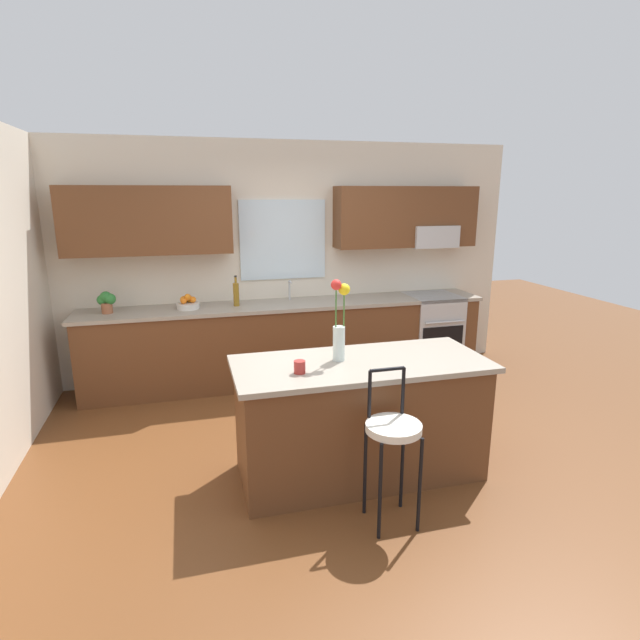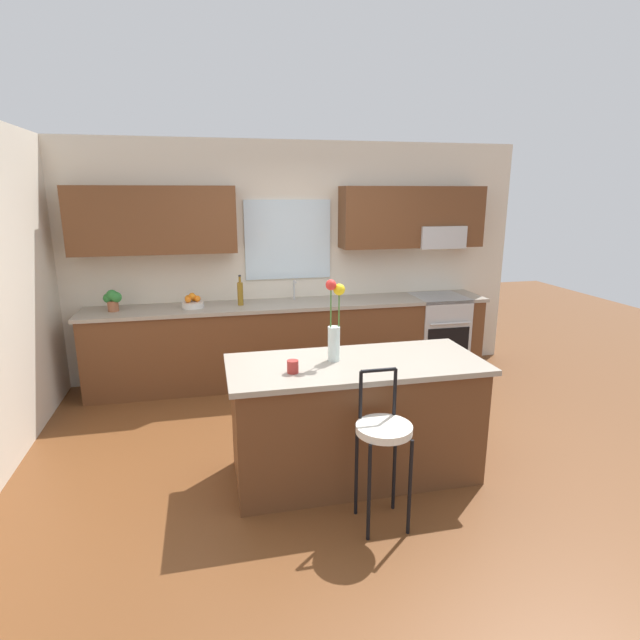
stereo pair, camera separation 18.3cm
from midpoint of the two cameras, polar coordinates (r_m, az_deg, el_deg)
The scene contains 12 objects.
ground_plane at distance 4.46m, azimuth 2.14°, elevation -14.35°, with size 14.00×14.00×0.00m, color brown.
back_wall_assembly at distance 5.89m, azimuth -2.40°, elevation 8.17°, with size 5.60×0.50×2.70m.
counter_run at distance 5.82m, azimuth -2.11°, elevation -2.40°, with size 4.56×0.64×0.92m.
sink_faucet at distance 5.82m, azimuth -2.03°, elevation 3.64°, with size 0.02×0.13×0.23m.
oven_range at distance 6.36m, azimuth 13.92°, elevation -1.42°, with size 0.60×0.64×0.92m.
kitchen_island at distance 3.92m, azimuth 5.34°, elevation -11.07°, with size 1.90×0.82×0.92m.
bar_stool_near at distance 3.32m, azimuth 8.80°, elevation -12.81°, with size 0.36×0.36×1.04m.
flower_vase at distance 3.68m, azimuth 3.07°, elevation -0.56°, with size 0.14×0.09×0.61m.
mug_ceramic at distance 3.49m, azimuth -1.60°, elevation -5.31°, with size 0.08×0.08×0.09m, color #A52D28.
fruit_bowl_oranges at distance 5.60m, azimuth -13.34°, elevation 1.95°, with size 0.24×0.24×0.16m.
bottle_olive_oil at distance 5.60m, azimuth -8.09°, elevation 3.04°, with size 0.06×0.06×0.34m.
potted_plant_small at distance 5.65m, azimuth -21.58°, elevation 2.22°, with size 0.19×0.13×0.23m.
Camera 2 is at (-0.93, -3.80, 2.14)m, focal length 28.26 mm.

